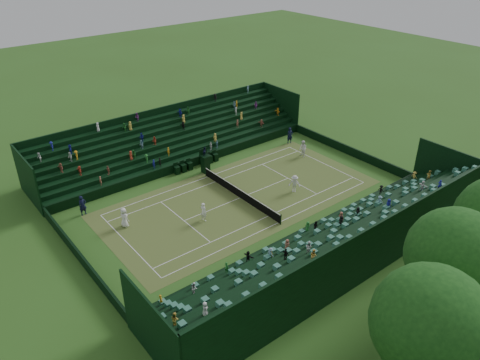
# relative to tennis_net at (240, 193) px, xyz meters

# --- Properties ---
(ground) EXTENTS (160.00, 160.00, 0.00)m
(ground) POSITION_rel_tennis_net_xyz_m (0.00, 0.00, -0.53)
(ground) COLOR #305B1C
(ground) RESTS_ON ground
(court_surface) EXTENTS (12.97, 26.77, 0.01)m
(court_surface) POSITION_rel_tennis_net_xyz_m (0.00, 0.00, -0.52)
(court_surface) COLOR #346B23
(court_surface) RESTS_ON ground
(perimeter_wall_north) EXTENTS (17.17, 0.20, 1.00)m
(perimeter_wall_north) POSITION_rel_tennis_net_xyz_m (0.00, 15.88, -0.03)
(perimeter_wall_north) COLOR black
(perimeter_wall_north) RESTS_ON ground
(perimeter_wall_south) EXTENTS (17.17, 0.20, 1.00)m
(perimeter_wall_south) POSITION_rel_tennis_net_xyz_m (0.00, -15.88, -0.03)
(perimeter_wall_south) COLOR black
(perimeter_wall_south) RESTS_ON ground
(perimeter_wall_east) EXTENTS (0.20, 31.77, 1.00)m
(perimeter_wall_east) POSITION_rel_tennis_net_xyz_m (8.48, 0.00, -0.03)
(perimeter_wall_east) COLOR black
(perimeter_wall_east) RESTS_ON ground
(perimeter_wall_west) EXTENTS (0.20, 31.77, 1.00)m
(perimeter_wall_west) POSITION_rel_tennis_net_xyz_m (-8.48, 0.00, -0.03)
(perimeter_wall_west) COLOR black
(perimeter_wall_west) RESTS_ON ground
(north_grandstand) EXTENTS (6.60, 32.00, 4.90)m
(north_grandstand) POSITION_rel_tennis_net_xyz_m (12.66, 0.00, 1.02)
(north_grandstand) COLOR black
(north_grandstand) RESTS_ON ground
(south_grandstand) EXTENTS (6.60, 32.00, 4.90)m
(south_grandstand) POSITION_rel_tennis_net_xyz_m (-12.66, 0.00, 1.02)
(south_grandstand) COLOR black
(south_grandstand) RESTS_ON ground
(tennis_net) EXTENTS (11.67, 0.10, 1.06)m
(tennis_net) POSITION_rel_tennis_net_xyz_m (0.00, 0.00, 0.00)
(tennis_net) COLOR black
(tennis_net) RESTS_ON ground
(umpire_chair) EXTENTS (0.94, 0.94, 2.95)m
(umpire_chair) POSITION_rel_tennis_net_xyz_m (-6.51, 0.46, 0.73)
(umpire_chair) COLOR black
(umpire_chair) RESTS_ON ground
(courtside_chairs) EXTENTS (0.56, 5.53, 1.22)m
(courtside_chairs) POSITION_rel_tennis_net_xyz_m (-8.08, 0.37, -0.07)
(courtside_chairs) COLOR black
(courtside_chairs) RESTS_ON ground
(player_near_west) EXTENTS (1.03, 0.81, 1.86)m
(player_near_west) POSITION_rel_tennis_net_xyz_m (-2.48, -10.90, 0.40)
(player_near_west) COLOR white
(player_near_west) RESTS_ON ground
(player_near_east) EXTENTS (0.74, 0.57, 1.83)m
(player_near_east) POSITION_rel_tennis_net_xyz_m (1.03, -4.94, 0.39)
(player_near_east) COLOR white
(player_near_east) RESTS_ON ground
(player_far_west) EXTENTS (1.06, 0.89, 1.94)m
(player_far_west) POSITION_rel_tennis_net_xyz_m (-2.78, 11.31, 0.44)
(player_far_west) COLOR white
(player_far_west) RESTS_ON ground
(player_far_east) EXTENTS (1.32, 1.28, 1.81)m
(player_far_east) POSITION_rel_tennis_net_xyz_m (2.36, 4.97, 0.38)
(player_far_east) COLOR silver
(player_far_east) RESTS_ON ground
(line_judge_north) EXTENTS (0.69, 0.84, 1.98)m
(line_judge_north) POSITION_rel_tennis_net_xyz_m (-6.41, 12.75, 0.46)
(line_judge_north) COLOR black
(line_judge_north) RESTS_ON ground
(line_judge_south) EXTENTS (0.51, 0.73, 1.92)m
(line_judge_south) POSITION_rel_tennis_net_xyz_m (-6.59, -12.98, 0.43)
(line_judge_south) COLOR black
(line_judge_south) RESTS_ON ground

